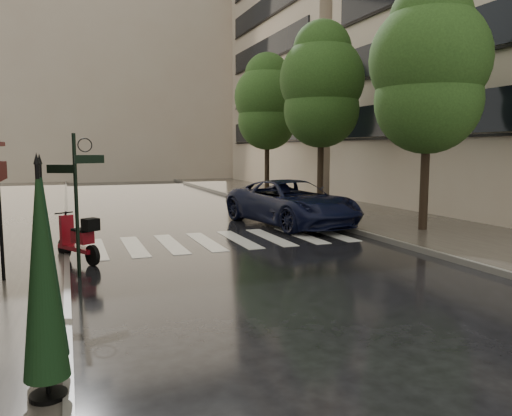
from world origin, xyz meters
TOP-DOWN VIEW (x-y plane):
  - ground at (0.00, 0.00)m, footprint 120.00×120.00m
  - sidewalk_far at (10.25, 12.00)m, footprint 5.50×60.00m
  - curb_near at (-1.45, 12.00)m, footprint 0.12×60.00m
  - curb_far at (7.45, 12.00)m, footprint 0.12×60.00m
  - crosswalk at (2.98, 6.00)m, footprint 7.85×3.20m
  - signpost at (-1.19, 3.00)m, footprint 1.17×0.29m
  - haussmann_near at (16.50, 9.00)m, footprint 8.00×15.00m
  - haussmann_far at (16.50, 26.00)m, footprint 8.00×16.00m
  - backdrop_building at (3.00, 38.00)m, footprint 22.00×6.00m
  - tree_near at (9.60, 5.00)m, footprint 3.80×3.80m
  - tree_mid at (9.50, 12.00)m, footprint 3.80×3.80m
  - tree_far at (9.70, 19.00)m, footprint 3.80×3.80m
  - scooter at (-1.16, 4.49)m, footprint 1.03×1.63m
  - parked_car at (6.27, 8.15)m, footprint 3.67×6.27m
  - parasol_front at (-1.65, -2.18)m, footprint 0.45×0.45m
  - parasol_back at (-1.65, -2.78)m, footprint 0.48×0.48m

SIDE VIEW (x-z plane):
  - ground at x=0.00m, z-range 0.00..0.00m
  - crosswalk at x=2.98m, z-range 0.00..0.01m
  - sidewalk_far at x=10.25m, z-range 0.00..0.12m
  - curb_near at x=-1.45m, z-range -0.01..0.15m
  - curb_far at x=7.45m, z-range -0.01..0.15m
  - scooter at x=-1.16m, z-range -0.04..1.14m
  - parked_car at x=6.27m, z-range 0.00..1.64m
  - parasol_front at x=-1.65m, z-range 0.22..2.76m
  - parasol_back at x=-1.65m, z-range 0.22..2.77m
  - signpost at x=-1.19m, z-range 0.28..3.38m
  - tree_near at x=9.60m, z-range 1.33..9.31m
  - tree_far at x=9.70m, z-range 1.37..9.54m
  - tree_mid at x=9.50m, z-range 1.42..9.76m
  - haussmann_near at x=16.50m, z-range 0.00..18.00m
  - haussmann_far at x=16.50m, z-range 0.00..18.50m
  - backdrop_building at x=3.00m, z-range 0.00..20.00m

